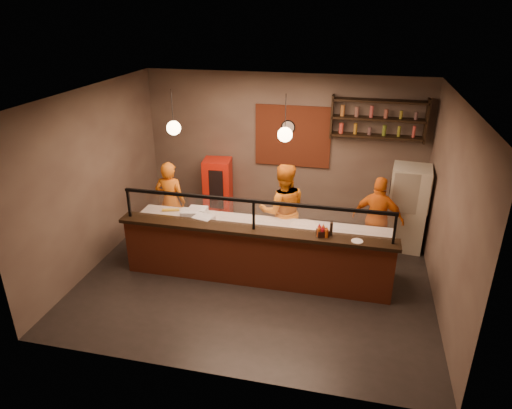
% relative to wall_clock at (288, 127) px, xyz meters
% --- Properties ---
extents(floor, '(6.00, 6.00, 0.00)m').
position_rel_wall_clock_xyz_m(floor, '(-0.10, -2.46, -2.10)').
color(floor, black).
rests_on(floor, ground).
extents(ceiling, '(6.00, 6.00, 0.00)m').
position_rel_wall_clock_xyz_m(ceiling, '(-0.10, -2.46, 1.10)').
color(ceiling, '#3C322E').
rests_on(ceiling, wall_back).
extents(wall_back, '(6.00, 0.00, 6.00)m').
position_rel_wall_clock_xyz_m(wall_back, '(-0.10, 0.04, -0.50)').
color(wall_back, '#726253').
rests_on(wall_back, floor).
extents(wall_left, '(0.00, 5.00, 5.00)m').
position_rel_wall_clock_xyz_m(wall_left, '(-3.10, -2.46, -0.50)').
color(wall_left, '#726253').
rests_on(wall_left, floor).
extents(wall_right, '(0.00, 5.00, 5.00)m').
position_rel_wall_clock_xyz_m(wall_right, '(2.90, -2.46, -0.50)').
color(wall_right, '#726253').
rests_on(wall_right, floor).
extents(wall_front, '(6.00, 0.00, 6.00)m').
position_rel_wall_clock_xyz_m(wall_front, '(-0.10, -4.96, -0.50)').
color(wall_front, '#726253').
rests_on(wall_front, floor).
extents(brick_patch, '(1.60, 0.04, 1.30)m').
position_rel_wall_clock_xyz_m(brick_patch, '(0.10, 0.01, -0.20)').
color(brick_patch, '#933C20').
rests_on(brick_patch, wall_back).
extents(service_counter, '(4.60, 0.25, 1.00)m').
position_rel_wall_clock_xyz_m(service_counter, '(-0.10, -2.76, -1.60)').
color(service_counter, '#933C20').
rests_on(service_counter, floor).
extents(counter_ledge, '(4.70, 0.37, 0.06)m').
position_rel_wall_clock_xyz_m(counter_ledge, '(-0.10, -2.76, -1.07)').
color(counter_ledge, black).
rests_on(counter_ledge, service_counter).
extents(worktop_cabinet, '(4.60, 0.75, 0.85)m').
position_rel_wall_clock_xyz_m(worktop_cabinet, '(-0.10, -2.26, -1.68)').
color(worktop_cabinet, gray).
rests_on(worktop_cabinet, floor).
extents(worktop, '(4.60, 0.75, 0.05)m').
position_rel_wall_clock_xyz_m(worktop, '(-0.10, -2.26, -1.23)').
color(worktop, beige).
rests_on(worktop, worktop_cabinet).
extents(sneeze_guard, '(4.50, 0.05, 0.52)m').
position_rel_wall_clock_xyz_m(sneeze_guard, '(-0.10, -2.76, -0.73)').
color(sneeze_guard, white).
rests_on(sneeze_guard, counter_ledge).
extents(wall_shelving, '(1.84, 0.28, 0.85)m').
position_rel_wall_clock_xyz_m(wall_shelving, '(1.80, -0.14, 0.30)').
color(wall_shelving, black).
rests_on(wall_shelving, wall_back).
extents(wall_clock, '(0.30, 0.04, 0.30)m').
position_rel_wall_clock_xyz_m(wall_clock, '(0.00, 0.00, 0.00)').
color(wall_clock, black).
rests_on(wall_clock, wall_back).
extents(pendant_left, '(0.24, 0.24, 0.77)m').
position_rel_wall_clock_xyz_m(pendant_left, '(-1.60, -2.26, 0.45)').
color(pendant_left, black).
rests_on(pendant_left, ceiling).
extents(pendant_right, '(0.24, 0.24, 0.77)m').
position_rel_wall_clock_xyz_m(pendant_right, '(0.30, -2.26, 0.45)').
color(pendant_right, black).
rests_on(pendant_right, ceiling).
extents(cook_left, '(0.62, 0.41, 1.68)m').
position_rel_wall_clock_xyz_m(cook_left, '(-2.09, -1.54, -1.26)').
color(cook_left, orange).
rests_on(cook_left, floor).
extents(cook_mid, '(1.06, 0.93, 1.84)m').
position_rel_wall_clock_xyz_m(cook_mid, '(0.20, -1.65, -1.18)').
color(cook_mid, orange).
rests_on(cook_mid, floor).
extents(cook_right, '(1.02, 0.60, 1.63)m').
position_rel_wall_clock_xyz_m(cook_right, '(1.94, -1.37, -1.29)').
color(cook_right, orange).
rests_on(cook_right, floor).
extents(fridge, '(0.76, 0.72, 1.68)m').
position_rel_wall_clock_xyz_m(fridge, '(2.50, -0.80, -1.26)').
color(fridge, beige).
rests_on(fridge, floor).
extents(red_cooler, '(0.65, 0.60, 1.37)m').
position_rel_wall_clock_xyz_m(red_cooler, '(-1.49, -0.31, -1.42)').
color(red_cooler, red).
rests_on(red_cooler, floor).
extents(pizza_dough, '(0.61, 0.61, 0.01)m').
position_rel_wall_clock_xyz_m(pizza_dough, '(0.67, -2.14, -1.19)').
color(pizza_dough, silver).
rests_on(pizza_dough, worktop).
extents(prep_tub_a, '(0.34, 0.28, 0.17)m').
position_rel_wall_clock_xyz_m(prep_tub_a, '(-1.29, -2.18, -1.12)').
color(prep_tub_a, white).
rests_on(prep_tub_a, worktop).
extents(prep_tub_b, '(0.38, 0.33, 0.17)m').
position_rel_wall_clock_xyz_m(prep_tub_b, '(-1.38, -2.31, -1.12)').
color(prep_tub_b, silver).
rests_on(prep_tub_b, worktop).
extents(prep_tub_c, '(0.39, 0.34, 0.17)m').
position_rel_wall_clock_xyz_m(prep_tub_c, '(-1.06, -2.51, -1.12)').
color(prep_tub_c, silver).
rests_on(prep_tub_c, worktop).
extents(rolling_pin, '(0.32, 0.14, 0.05)m').
position_rel_wall_clock_xyz_m(rolling_pin, '(-1.86, -2.08, -1.17)').
color(rolling_pin, yellow).
rests_on(rolling_pin, worktop).
extents(condiment_caddy, '(0.22, 0.20, 0.10)m').
position_rel_wall_clock_xyz_m(condiment_caddy, '(1.03, -2.75, -0.99)').
color(condiment_caddy, black).
rests_on(condiment_caddy, counter_ledge).
extents(pepper_mill, '(0.06, 0.06, 0.22)m').
position_rel_wall_clock_xyz_m(pepper_mill, '(1.16, -2.69, -0.93)').
color(pepper_mill, black).
rests_on(pepper_mill, counter_ledge).
extents(small_plate, '(0.24, 0.24, 0.01)m').
position_rel_wall_clock_xyz_m(small_plate, '(1.58, -2.82, -1.03)').
color(small_plate, silver).
rests_on(small_plate, counter_ledge).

